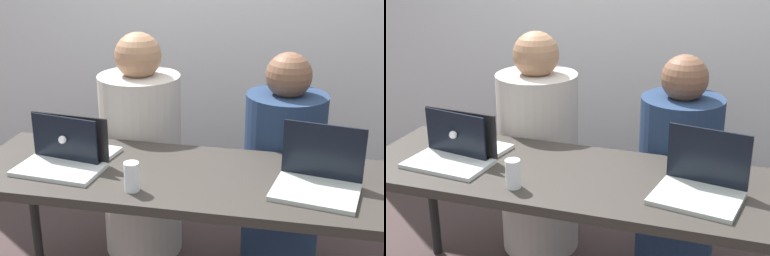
% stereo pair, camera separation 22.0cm
% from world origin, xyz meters
% --- Properties ---
extents(back_wall, '(4.81, 0.10, 2.42)m').
position_xyz_m(back_wall, '(0.00, 1.37, 1.21)').
color(back_wall, silver).
rests_on(back_wall, ground).
extents(desk, '(1.85, 0.62, 0.72)m').
position_xyz_m(desk, '(0.00, 0.00, 0.65)').
color(desk, '#302C28').
rests_on(desk, ground).
extents(person_on_left, '(0.46, 0.46, 1.20)m').
position_xyz_m(person_on_left, '(-0.37, 0.52, 0.53)').
color(person_on_left, '#BDB5AC').
rests_on(person_on_left, ground).
extents(person_on_right, '(0.44, 0.44, 1.13)m').
position_xyz_m(person_on_right, '(0.37, 0.52, 0.50)').
color(person_on_right, navy).
rests_on(person_on_right, ground).
extents(laptop_front_right, '(0.36, 0.31, 0.24)m').
position_xyz_m(laptop_front_right, '(0.52, -0.03, 0.77)').
color(laptop_front_right, '#AEB8B2').
rests_on(laptop_front_right, desk).
extents(laptop_back_left, '(0.35, 0.27, 0.21)m').
position_xyz_m(laptop_back_left, '(-0.53, 0.07, 0.76)').
color(laptop_back_left, silver).
rests_on(laptop_back_left, desk).
extents(laptop_front_left, '(0.38, 0.26, 0.21)m').
position_xyz_m(laptop_front_left, '(-0.53, -0.05, 0.76)').
color(laptop_front_left, silver).
rests_on(laptop_front_left, desk).
extents(water_glass_left, '(0.06, 0.06, 0.12)m').
position_xyz_m(water_glass_left, '(-0.18, -0.19, 0.77)').
color(water_glass_left, white).
rests_on(water_glass_left, desk).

